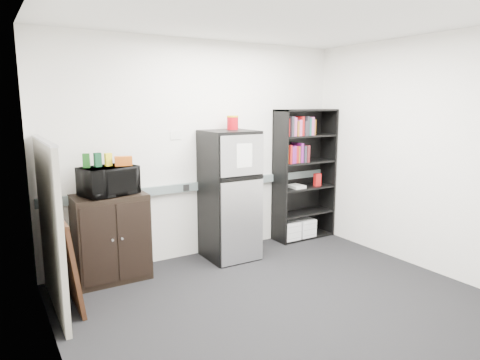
{
  "coord_description": "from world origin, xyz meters",
  "views": [
    {
      "loc": [
        -2.38,
        -3.09,
        1.95
      ],
      "look_at": [
        0.05,
        0.9,
        1.09
      ],
      "focal_mm": 32.0,
      "sensor_mm": 36.0,
      "label": 1
    }
  ],
  "objects_px": {
    "microwave": "(108,181)",
    "bookshelf": "(303,172)",
    "cabinet": "(111,237)",
    "refrigerator": "(230,195)",
    "cubicle_partition": "(50,227)"
  },
  "relations": [
    {
      "from": "microwave",
      "to": "bookshelf",
      "type": "bearing_deg",
      "value": -13.77
    },
    {
      "from": "cabinet",
      "to": "refrigerator",
      "type": "relative_size",
      "value": 0.6
    },
    {
      "from": "bookshelf",
      "to": "cubicle_partition",
      "type": "relative_size",
      "value": 1.14
    },
    {
      "from": "cubicle_partition",
      "to": "microwave",
      "type": "height_order",
      "value": "cubicle_partition"
    },
    {
      "from": "cubicle_partition",
      "to": "refrigerator",
      "type": "bearing_deg",
      "value": 9.16
    },
    {
      "from": "bookshelf",
      "to": "microwave",
      "type": "relative_size",
      "value": 3.31
    },
    {
      "from": "cubicle_partition",
      "to": "cabinet",
      "type": "relative_size",
      "value": 1.68
    },
    {
      "from": "bookshelf",
      "to": "microwave",
      "type": "xyz_separation_m",
      "value": [
        -2.75,
        -0.08,
        0.14
      ]
    },
    {
      "from": "refrigerator",
      "to": "microwave",
      "type": "bearing_deg",
      "value": 178.3
    },
    {
      "from": "microwave",
      "to": "cubicle_partition",
      "type": "bearing_deg",
      "value": -163.66
    },
    {
      "from": "bookshelf",
      "to": "refrigerator",
      "type": "relative_size",
      "value": 1.15
    },
    {
      "from": "bookshelf",
      "to": "refrigerator",
      "type": "xyz_separation_m",
      "value": [
        -1.29,
        -0.15,
        -0.17
      ]
    },
    {
      "from": "bookshelf",
      "to": "refrigerator",
      "type": "distance_m",
      "value": 1.31
    },
    {
      "from": "bookshelf",
      "to": "refrigerator",
      "type": "bearing_deg",
      "value": -173.57
    },
    {
      "from": "microwave",
      "to": "refrigerator",
      "type": "height_order",
      "value": "refrigerator"
    }
  ]
}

